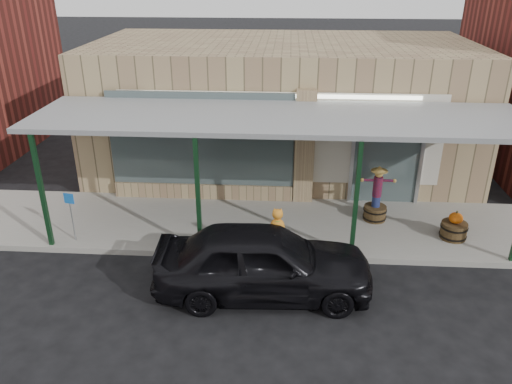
# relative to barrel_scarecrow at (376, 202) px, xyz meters

# --- Properties ---
(ground) EXTENTS (120.00, 120.00, 0.00)m
(ground) POSITION_rel_barrel_scarecrow_xyz_m (-2.61, -3.99, -0.67)
(ground) COLOR black
(ground) RESTS_ON ground
(sidewalk) EXTENTS (40.00, 3.20, 0.15)m
(sidewalk) POSITION_rel_barrel_scarecrow_xyz_m (-2.61, -0.39, -0.60)
(sidewalk) COLOR gray
(sidewalk) RESTS_ON ground
(storefront) EXTENTS (12.00, 6.25, 4.20)m
(storefront) POSITION_rel_barrel_scarecrow_xyz_m (-2.61, 4.17, 1.42)
(storefront) COLOR tan
(storefront) RESTS_ON ground
(awning) EXTENTS (12.00, 3.00, 3.04)m
(awning) POSITION_rel_barrel_scarecrow_xyz_m (-2.61, -0.43, 2.34)
(awning) COLOR gray
(awning) RESTS_ON ground
(block_buildings_near) EXTENTS (61.00, 8.00, 8.00)m
(block_buildings_near) POSITION_rel_barrel_scarecrow_xyz_m (-0.61, 5.21, 3.09)
(block_buildings_near) COLOR maroon
(block_buildings_near) RESTS_ON ground
(barrel_scarecrow) EXTENTS (0.92, 0.75, 1.54)m
(barrel_scarecrow) POSITION_rel_barrel_scarecrow_xyz_m (0.00, 0.00, 0.00)
(barrel_scarecrow) COLOR #4C3A1E
(barrel_scarecrow) RESTS_ON sidewalk
(barrel_pumpkin) EXTENTS (0.68, 0.68, 0.75)m
(barrel_pumpkin) POSITION_rel_barrel_scarecrow_xyz_m (1.82, -0.88, -0.25)
(barrel_pumpkin) COLOR #4C3A1E
(barrel_pumpkin) RESTS_ON sidewalk
(handicap_sign) EXTENTS (0.26, 0.07, 1.27)m
(handicap_sign) POSITION_rel_barrel_scarecrow_xyz_m (-7.61, -1.59, 0.30)
(handicap_sign) COLOR gray
(handicap_sign) RESTS_ON sidewalk
(parked_sedan) EXTENTS (4.63, 2.08, 1.57)m
(parked_sedan) POSITION_rel_barrel_scarecrow_xyz_m (-2.83, -3.26, 0.11)
(parked_sedan) COLOR black
(parked_sedan) RESTS_ON ground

